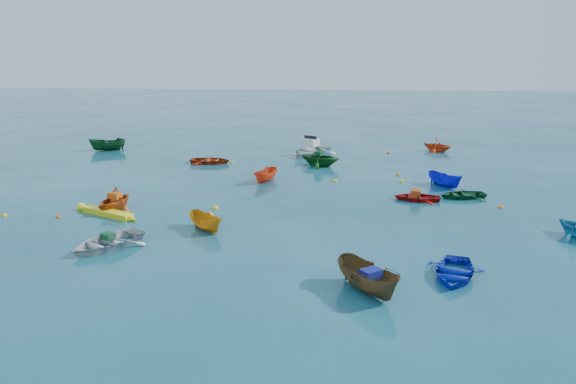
# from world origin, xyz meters

# --- Properties ---
(ground) EXTENTS (160.00, 160.00, 0.00)m
(ground) POSITION_xyz_m (0.00, 0.00, 0.00)
(ground) COLOR #0A3E49
(ground) RESTS_ON ground
(dinghy_white_near) EXTENTS (4.10, 4.41, 0.75)m
(dinghy_white_near) POSITION_xyz_m (-7.71, -3.82, 0.00)
(dinghy_white_near) COLOR beige
(dinghy_white_near) RESTS_ON ground
(sampan_brown_mid) EXTENTS (2.92, 3.43, 1.28)m
(sampan_brown_mid) POSITION_xyz_m (3.97, -7.70, 0.00)
(sampan_brown_mid) COLOR brown
(sampan_brown_mid) RESTS_ON ground
(dinghy_blue_se) EXTENTS (3.13, 3.75, 0.67)m
(dinghy_blue_se) POSITION_xyz_m (7.52, -6.04, 0.00)
(dinghy_blue_se) COLOR #0E24B5
(dinghy_blue_se) RESTS_ON ground
(dinghy_orange_w) EXTENTS (3.01, 3.27, 1.43)m
(dinghy_orange_w) POSITION_xyz_m (-9.48, 1.84, 0.00)
(dinghy_orange_w) COLOR #BD4911
(dinghy_orange_w) RESTS_ON ground
(sampan_yellow_mid) EXTENTS (2.48, 2.52, 0.99)m
(sampan_yellow_mid) POSITION_xyz_m (-3.68, -1.05, 0.00)
(sampan_yellow_mid) COLOR orange
(sampan_yellow_mid) RESTS_ON ground
(dinghy_green_e) EXTENTS (3.11, 2.48, 0.58)m
(dinghy_green_e) POSITION_xyz_m (10.51, 5.96, 0.00)
(dinghy_green_e) COLOR #114926
(dinghy_green_e) RESTS_ON ground
(dinghy_red_nw) EXTENTS (3.17, 2.33, 0.64)m
(dinghy_red_nw) POSITION_xyz_m (-6.72, 14.44, 0.00)
(dinghy_red_nw) COLOR #A9340E
(dinghy_red_nw) RESTS_ON ground
(sampan_orange_n) EXTENTS (1.92, 2.73, 0.99)m
(sampan_orange_n) POSITION_xyz_m (-1.81, 9.04, 0.00)
(sampan_orange_n) COLOR #E83E15
(sampan_orange_n) RESTS_ON ground
(dinghy_green_n) EXTENTS (3.71, 3.45, 1.59)m
(dinghy_green_n) POSITION_xyz_m (1.76, 14.13, 0.00)
(dinghy_green_n) COLOR #114914
(dinghy_green_n) RESTS_ON ground
(dinghy_red_ne) EXTENTS (2.88, 2.20, 0.56)m
(dinghy_red_ne) POSITION_xyz_m (7.69, 5.20, 0.00)
(dinghy_red_ne) COLOR #B4130F
(dinghy_red_ne) RESTS_ON ground
(sampan_blue_far) EXTENTS (2.43, 2.72, 1.03)m
(sampan_blue_far) POSITION_xyz_m (9.97, 8.61, 0.00)
(sampan_blue_far) COLOR #0F14C7
(sampan_blue_far) RESTS_ON ground
(dinghy_orange_far) EXTENTS (3.28, 3.19, 1.32)m
(dinghy_orange_far) POSITION_xyz_m (11.64, 20.52, 0.00)
(dinghy_orange_far) COLOR #D34313
(dinghy_orange_far) RESTS_ON ground
(sampan_green_far) EXTENTS (3.22, 2.01, 1.17)m
(sampan_green_far) POSITION_xyz_m (-16.59, 18.87, 0.00)
(sampan_green_far) COLOR #0F421B
(sampan_green_far) RESTS_ON ground
(kayak_yellow) EXTENTS (3.90, 2.39, 0.41)m
(kayak_yellow) POSITION_xyz_m (-9.52, 0.88, 0.00)
(kayak_yellow) COLOR yellow
(kayak_yellow) RESTS_ON ground
(motorboat_white) EXTENTS (5.10, 5.50, 1.53)m
(motorboat_white) POSITION_xyz_m (0.88, 18.12, 0.00)
(motorboat_white) COLOR silver
(motorboat_white) RESTS_ON ground
(tarp_green_a) EXTENTS (0.74, 0.70, 0.29)m
(tarp_green_a) POSITION_xyz_m (-7.66, -3.74, 0.52)
(tarp_green_a) COLOR #114625
(tarp_green_a) RESTS_ON dinghy_white_near
(tarp_blue_a) EXTENTS (0.88, 0.84, 0.34)m
(tarp_blue_a) POSITION_xyz_m (4.05, -7.82, 0.81)
(tarp_blue_a) COLOR navy
(tarp_blue_a) RESTS_ON sampan_brown_mid
(tarp_orange_a) EXTENTS (0.78, 0.67, 0.32)m
(tarp_orange_a) POSITION_xyz_m (-9.46, 1.89, 0.87)
(tarp_orange_a) COLOR orange
(tarp_orange_a) RESTS_ON dinghy_orange_w
(tarp_green_b) EXTENTS (0.68, 0.78, 0.32)m
(tarp_green_b) POSITION_xyz_m (1.67, 14.16, 0.95)
(tarp_green_b) COLOR #124A28
(tarp_green_b) RESTS_ON dinghy_green_n
(tarp_orange_b) EXTENTS (0.62, 0.78, 0.35)m
(tarp_orange_b) POSITION_xyz_m (7.59, 5.21, 0.46)
(tarp_orange_b) COLOR #B23E12
(tarp_orange_b) RESTS_ON dinghy_red_ne
(buoy_or_a) EXTENTS (0.29, 0.29, 0.29)m
(buoy_or_a) POSITION_xyz_m (-12.04, 0.36, 0.00)
(buoy_or_a) COLOR #DB600B
(buoy_or_a) RESTS_ON ground
(buoy_ye_a) EXTENTS (0.39, 0.39, 0.39)m
(buoy_ye_a) POSITION_xyz_m (-3.96, 2.58, 0.00)
(buoy_ye_a) COLOR yellow
(buoy_ye_a) RESTS_ON ground
(buoy_or_b) EXTENTS (0.29, 0.29, 0.29)m
(buoy_or_b) POSITION_xyz_m (12.21, 3.93, 0.00)
(buoy_or_b) COLOR orange
(buoy_or_b) RESTS_ON ground
(buoy_ye_b) EXTENTS (0.32, 0.32, 0.32)m
(buoy_ye_b) POSITION_xyz_m (-15.11, 0.40, 0.00)
(buoy_ye_b) COLOR gold
(buoy_ye_b) RESTS_ON ground
(buoy_or_c) EXTENTS (0.38, 0.38, 0.38)m
(buoy_or_c) POSITION_xyz_m (-3.97, 1.29, 0.00)
(buoy_or_c) COLOR orange
(buoy_or_c) RESTS_ON ground
(buoy_ye_c) EXTENTS (0.33, 0.33, 0.33)m
(buoy_ye_c) POSITION_xyz_m (2.87, 9.36, 0.00)
(buoy_ye_c) COLOR yellow
(buoy_ye_c) RESTS_ON ground
(buoy_or_d) EXTENTS (0.30, 0.30, 0.30)m
(buoy_or_d) POSITION_xyz_m (7.32, 11.53, 0.00)
(buoy_or_d) COLOR orange
(buoy_or_d) RESTS_ON ground
(buoy_ye_d) EXTENTS (0.29, 0.29, 0.29)m
(buoy_ye_d) POSITION_xyz_m (-5.03, 14.52, 0.00)
(buoy_ye_d) COLOR yellow
(buoy_ye_d) RESTS_ON ground
(buoy_or_e) EXTENTS (0.32, 0.32, 0.32)m
(buoy_or_e) POSITION_xyz_m (7.43, 19.30, 0.00)
(buoy_or_e) COLOR #DE4C0C
(buoy_or_e) RESTS_ON ground
(buoy_ye_e) EXTENTS (0.31, 0.31, 0.31)m
(buoy_ye_e) POSITION_xyz_m (7.35, 9.66, 0.00)
(buoy_ye_e) COLOR yellow
(buoy_ye_e) RESTS_ON ground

